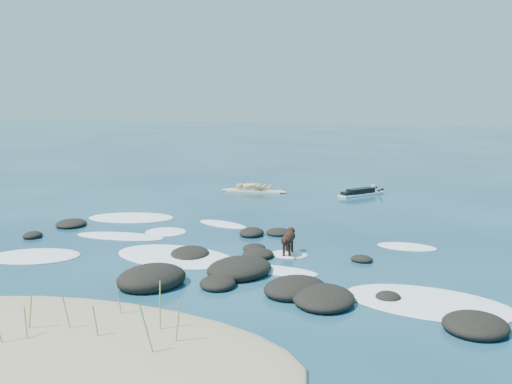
% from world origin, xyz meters
% --- Properties ---
extents(ground, '(160.00, 160.00, 0.00)m').
position_xyz_m(ground, '(0.00, 0.00, 0.00)').
color(ground, '#0A2642').
rests_on(ground, ground).
extents(sand_dune, '(9.00, 4.40, 0.60)m').
position_xyz_m(sand_dune, '(0.00, -8.20, 0.00)').
color(sand_dune, '#9E8966').
rests_on(sand_dune, ground).
extents(dune_grass, '(3.03, 2.07, 1.06)m').
position_xyz_m(dune_grass, '(0.49, -8.11, 0.58)').
color(dune_grass, olive).
rests_on(dune_grass, ground).
extents(reef_rocks, '(14.80, 7.63, 0.65)m').
position_xyz_m(reef_rocks, '(1.44, -3.36, 0.11)').
color(reef_rocks, black).
rests_on(reef_rocks, ground).
extents(breaking_foam, '(14.79, 8.16, 0.12)m').
position_xyz_m(breaking_foam, '(-0.45, -1.41, 0.01)').
color(breaking_foam, white).
rests_on(breaking_foam, ground).
extents(standing_surfer_rig, '(3.22, 0.83, 1.83)m').
position_xyz_m(standing_surfer_rig, '(-2.74, 9.10, 0.72)').
color(standing_surfer_rig, beige).
rests_on(standing_surfer_rig, ground).
extents(paddling_surfer_rig, '(1.92, 2.32, 0.45)m').
position_xyz_m(paddling_surfer_rig, '(2.25, 9.89, 0.15)').
color(paddling_surfer_rig, white).
rests_on(paddling_surfer_rig, ground).
extents(dog, '(0.38, 1.21, 0.77)m').
position_xyz_m(dog, '(2.00, -1.01, 0.51)').
color(dog, black).
rests_on(dog, ground).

